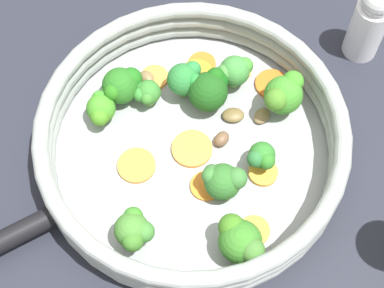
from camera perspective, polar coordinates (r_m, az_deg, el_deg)
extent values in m
plane|color=#20222C|center=(0.75, 0.00, -0.87)|extent=(4.00, 4.00, 0.00)
cylinder|color=#939699|center=(0.74, 0.00, -0.70)|extent=(0.33, 0.33, 0.01)
torus|color=#909795|center=(0.73, 0.00, -0.20)|extent=(0.35, 0.35, 0.02)
torus|color=#909795|center=(0.72, 0.00, 0.47)|extent=(0.35, 0.35, 0.02)
torus|color=#909795|center=(0.70, 0.00, 1.17)|extent=(0.35, 0.35, 0.02)
sphere|color=#92949B|center=(0.74, -12.15, -2.91)|extent=(0.01, 0.01, 0.01)
sphere|color=#949697|center=(0.70, -9.25, -8.69)|extent=(0.01, 0.01, 0.01)
cylinder|color=orange|center=(0.74, -0.27, -0.71)|extent=(0.06, 0.06, 0.01)
cylinder|color=gold|center=(0.73, 6.34, -2.54)|extent=(0.04, 0.04, 0.01)
cylinder|color=orange|center=(0.79, 0.43, 6.28)|extent=(0.04, 0.04, 0.00)
cylinder|color=orange|center=(0.70, 5.55, -7.65)|extent=(0.05, 0.05, 0.00)
cylinder|color=#F5963C|center=(0.79, 4.21, 6.56)|extent=(0.04, 0.04, 0.00)
cylinder|color=orange|center=(0.72, 1.26, -3.74)|extent=(0.05, 0.05, 0.00)
cylinder|color=orange|center=(0.73, -4.96, -1.92)|extent=(0.06, 0.06, 0.00)
cylinder|color=orange|center=(0.79, -3.34, 5.93)|extent=(0.04, 0.04, 0.01)
cylinder|color=orange|center=(0.79, 7.11, 5.30)|extent=(0.05, 0.05, 0.00)
cylinder|color=orange|center=(0.80, 0.89, 7.15)|extent=(0.04, 0.04, 0.00)
cylinder|color=olive|center=(0.69, 4.18, -9.21)|extent=(0.01, 0.01, 0.02)
sphere|color=#337323|center=(0.67, 4.30, -8.63)|extent=(0.05, 0.05, 0.05)
sphere|color=#39711D|center=(0.66, 3.53, -7.36)|extent=(0.03, 0.03, 0.03)
sphere|color=#3C6F2B|center=(0.66, 5.37, -9.36)|extent=(0.03, 0.03, 0.03)
cylinder|color=#5E9346|center=(0.77, -0.58, 4.94)|extent=(0.01, 0.01, 0.02)
sphere|color=#277432|center=(0.75, -0.60, 5.79)|extent=(0.04, 0.04, 0.04)
sphere|color=#227D2F|center=(0.74, 0.26, 5.63)|extent=(0.02, 0.02, 0.02)
sphere|color=#277B38|center=(0.75, 0.05, 6.65)|extent=(0.02, 0.02, 0.02)
cylinder|color=#89B067|center=(0.76, 7.91, 3.47)|extent=(0.01, 0.01, 0.02)
sphere|color=#388127|center=(0.74, 8.13, 4.34)|extent=(0.05, 0.05, 0.05)
sphere|color=#398924|center=(0.74, 8.96, 5.51)|extent=(0.03, 0.03, 0.03)
sphere|color=#417722|center=(0.73, 7.47, 3.95)|extent=(0.03, 0.03, 0.03)
cylinder|color=#84A56B|center=(0.76, 1.39, 3.81)|extent=(0.01, 0.01, 0.02)
sphere|color=#194D16|center=(0.74, 1.42, 4.66)|extent=(0.05, 0.05, 0.05)
sphere|color=#165513|center=(0.74, 2.09, 6.00)|extent=(0.02, 0.02, 0.02)
sphere|color=#114F12|center=(0.74, 2.37, 5.58)|extent=(0.02, 0.02, 0.02)
cylinder|color=#689343|center=(0.73, 6.12, -1.52)|extent=(0.01, 0.01, 0.02)
sphere|color=#2C7228|center=(0.72, 6.24, -0.97)|extent=(0.03, 0.03, 0.03)
sphere|color=#2B6F22|center=(0.71, 6.65, -1.50)|extent=(0.02, 0.02, 0.02)
sphere|color=#296831|center=(0.71, 5.67, -1.30)|extent=(0.02, 0.02, 0.02)
cylinder|color=#77A05E|center=(0.69, -5.22, -8.17)|extent=(0.02, 0.02, 0.02)
sphere|color=#3E762C|center=(0.67, -5.37, -7.60)|extent=(0.04, 0.04, 0.04)
sphere|color=#367B25|center=(0.67, -5.25, -6.47)|extent=(0.02, 0.02, 0.02)
sphere|color=#39752F|center=(0.67, -4.29, -7.78)|extent=(0.02, 0.02, 0.02)
sphere|color=#376D24|center=(0.66, -5.31, -8.54)|extent=(0.02, 0.02, 0.02)
cylinder|color=#5C8951|center=(0.76, -7.95, 2.52)|extent=(0.01, 0.01, 0.01)
sphere|color=#3D8824|center=(0.75, -8.10, 3.14)|extent=(0.03, 0.03, 0.03)
sphere|color=#36872A|center=(0.75, -8.01, 4.07)|extent=(0.02, 0.02, 0.02)
sphere|color=#40821F|center=(0.74, -8.21, 2.43)|extent=(0.02, 0.02, 0.02)
sphere|color=#378925|center=(0.75, -8.20, 4.03)|extent=(0.02, 0.02, 0.02)
cylinder|color=#83AF6C|center=(0.77, -6.26, 4.41)|extent=(0.01, 0.01, 0.02)
sphere|color=#24651D|center=(0.76, -6.40, 5.17)|extent=(0.04, 0.04, 0.04)
sphere|color=#246917|center=(0.74, -7.09, 4.61)|extent=(0.02, 0.02, 0.02)
sphere|color=#1D6519|center=(0.76, -5.45, 5.81)|extent=(0.03, 0.03, 0.03)
cylinder|color=#85AE68|center=(0.78, 3.72, 5.72)|extent=(0.01, 0.01, 0.02)
sphere|color=#397F37|center=(0.76, 3.80, 6.50)|extent=(0.04, 0.04, 0.04)
sphere|color=#38812D|center=(0.76, 4.69, 6.94)|extent=(0.02, 0.02, 0.02)
sphere|color=#437F38|center=(0.76, 2.94, 6.28)|extent=(0.02, 0.02, 0.02)
cylinder|color=#85A85C|center=(0.71, 2.67, -3.95)|extent=(0.01, 0.01, 0.01)
sphere|color=#2C6627|center=(0.70, 2.73, -3.38)|extent=(0.04, 0.04, 0.04)
sphere|color=#376231|center=(0.69, 1.78, -2.56)|extent=(0.02, 0.02, 0.02)
sphere|color=#357030|center=(0.69, 1.61, -2.83)|extent=(0.02, 0.02, 0.02)
sphere|color=#356F31|center=(0.69, 3.95, -3.06)|extent=(0.02, 0.02, 0.02)
cylinder|color=#85B15F|center=(0.77, -3.82, 4.05)|extent=(0.01, 0.01, 0.01)
sphere|color=#33772D|center=(0.75, -3.89, 4.61)|extent=(0.03, 0.03, 0.03)
sphere|color=#347434|center=(0.76, -4.58, 5.02)|extent=(0.02, 0.02, 0.02)
sphere|color=#367329|center=(0.75, -4.02, 4.07)|extent=(0.02, 0.02, 0.02)
sphere|color=#317C2E|center=(0.75, -4.63, 4.42)|extent=(0.02, 0.02, 0.02)
ellipsoid|color=brown|center=(0.76, 3.68, 2.58)|extent=(0.02, 0.03, 0.01)
ellipsoid|color=olive|center=(0.76, 6.24, 2.50)|extent=(0.03, 0.03, 0.01)
ellipsoid|color=olive|center=(0.78, -4.02, 5.93)|extent=(0.03, 0.02, 0.01)
ellipsoid|color=brown|center=(0.74, 2.66, 0.45)|extent=(0.03, 0.03, 0.01)
cylinder|color=white|center=(0.82, 15.26, 9.82)|extent=(0.04, 0.04, 0.08)
sphere|color=silver|center=(0.78, 16.21, 12.15)|extent=(0.04, 0.04, 0.04)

